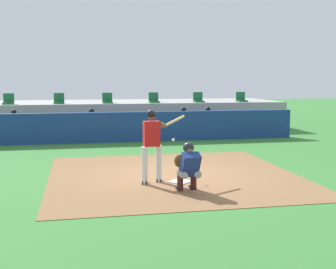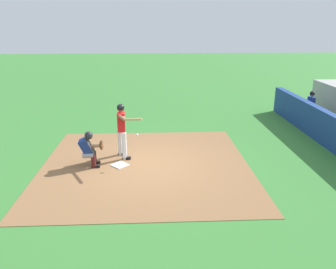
% 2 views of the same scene
% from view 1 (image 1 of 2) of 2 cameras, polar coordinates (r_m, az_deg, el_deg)
% --- Properties ---
extents(ground_plane, '(80.00, 80.00, 0.00)m').
position_cam_1_polar(ground_plane, '(11.68, 0.69, -5.30)').
color(ground_plane, '#387A33').
extents(dirt_infield, '(6.40, 6.40, 0.01)m').
position_cam_1_polar(dirt_infield, '(11.67, 0.69, -5.27)').
color(dirt_infield, olive).
rests_on(dirt_infield, ground).
extents(home_plate, '(0.62, 0.62, 0.02)m').
position_cam_1_polar(home_plate, '(10.91, 1.58, -6.07)').
color(home_plate, white).
rests_on(home_plate, dirt_infield).
extents(batter_at_plate, '(1.24, 0.88, 1.80)m').
position_cam_1_polar(batter_at_plate, '(10.64, -2.01, -0.86)').
color(batter_at_plate, silver).
rests_on(batter_at_plate, ground).
extents(catcher_crouched, '(0.52, 1.83, 1.13)m').
position_cam_1_polar(catcher_crouched, '(9.94, 2.59, -3.94)').
color(catcher_crouched, gray).
rests_on(catcher_crouched, ground).
extents(dugout_wall, '(13.00, 0.30, 1.20)m').
position_cam_1_polar(dugout_wall, '(17.91, -3.69, 1.02)').
color(dugout_wall, navy).
rests_on(dugout_wall, ground).
extents(dugout_bench, '(11.80, 0.44, 0.45)m').
position_cam_1_polar(dugout_bench, '(18.94, -4.10, 0.21)').
color(dugout_bench, olive).
rests_on(dugout_bench, ground).
extents(dugout_player_0, '(0.49, 0.70, 1.30)m').
position_cam_1_polar(dugout_player_0, '(18.75, -19.22, 1.14)').
color(dugout_player_0, '#939399').
rests_on(dugout_player_0, ground).
extents(dugout_player_1, '(0.49, 0.70, 1.30)m').
position_cam_1_polar(dugout_player_1, '(18.59, -9.78, 1.39)').
color(dugout_player_1, '#939399').
rests_on(dugout_player_1, ground).
extents(dugout_player_2, '(0.49, 0.70, 1.30)m').
position_cam_1_polar(dugout_player_2, '(19.11, 2.10, 1.65)').
color(dugout_player_2, '#939399').
rests_on(dugout_player_2, ground).
extents(dugout_player_3, '(0.49, 0.70, 1.30)m').
position_cam_1_polar(dugout_player_3, '(19.40, 5.28, 1.70)').
color(dugout_player_3, '#939399').
rests_on(dugout_player_3, ground).
extents(stands_platform, '(15.00, 4.40, 1.40)m').
position_cam_1_polar(stands_platform, '(22.25, -5.24, 2.48)').
color(stands_platform, '#9E9E99').
rests_on(stands_platform, ground).
extents(stadium_seat_0, '(0.46, 0.46, 0.48)m').
position_cam_1_polar(stadium_seat_0, '(20.76, -19.85, 4.05)').
color(stadium_seat_0, '#196033').
rests_on(stadium_seat_0, stands_platform).
extents(stadium_seat_1, '(0.46, 0.46, 0.48)m').
position_cam_1_polar(stadium_seat_1, '(20.56, -13.86, 4.24)').
color(stadium_seat_1, '#196033').
rests_on(stadium_seat_1, stands_platform).
extents(stadium_seat_2, '(0.46, 0.46, 0.48)m').
position_cam_1_polar(stadium_seat_2, '(20.59, -7.81, 4.39)').
color(stadium_seat_2, '#196033').
rests_on(stadium_seat_2, stands_platform).
extents(stadium_seat_3, '(0.46, 0.46, 0.48)m').
position_cam_1_polar(stadium_seat_3, '(20.84, -1.83, 4.48)').
color(stadium_seat_3, '#196033').
rests_on(stadium_seat_3, stands_platform).
extents(stadium_seat_4, '(0.46, 0.46, 0.48)m').
position_cam_1_polar(stadium_seat_4, '(21.31, 3.94, 4.53)').
color(stadium_seat_4, '#196033').
rests_on(stadium_seat_4, stands_platform).
extents(stadium_seat_5, '(0.46, 0.46, 0.48)m').
position_cam_1_polar(stadium_seat_5, '(21.98, 9.41, 4.53)').
color(stadium_seat_5, '#196033').
rests_on(stadium_seat_5, stands_platform).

